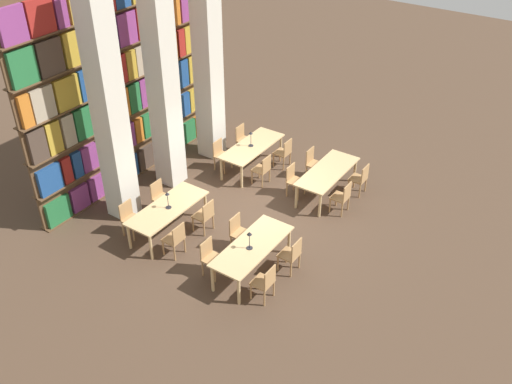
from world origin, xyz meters
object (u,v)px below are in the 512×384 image
object	(u,v)px
pillar_left	(108,105)
reading_table_2	(168,210)
chair_4	(342,197)
chair_15	(243,139)
chair_5	(294,180)
chair_12	(263,169)
chair_1	(211,257)
chair_3	(239,232)
reading_table_3	(252,148)
desk_lamp_0	(249,237)
chair_10	(205,215)
pillar_right	(208,57)
chair_11	(161,196)
chair_0	(265,282)
reading_table_0	(252,248)
chair_8	(175,238)
pillar_center	(162,79)
chair_14	(284,152)
chair_7	(313,163)
chair_9	(130,218)
desk_lamp_1	(168,197)
desk_lamp_2	(251,136)
reading_table_1	(327,173)
chair_6	(360,178)
chair_2	(292,254)
chair_13	(221,154)

from	to	relation	value
pillar_left	reading_table_2	distance (m)	2.78
chair_4	chair_15	size ratio (longest dim) A/B	1.00
chair_5	chair_12	size ratio (longest dim) A/B	1.00
chair_1	chair_4	bearing A→B (deg)	160.26
chair_3	chair_4	distance (m)	2.94
reading_table_3	chair_12	xyz separation A→B (m)	(-0.52, -0.71, -0.18)
desk_lamp_0	chair_5	xyz separation A→B (m)	(3.23, 0.80, -0.56)
chair_5	chair_10	size ratio (longest dim) A/B	1.00
pillar_right	reading_table_2	world-z (taller)	pillar_right
chair_11	chair_3	bearing A→B (deg)	88.46
pillar_right	chair_0	distance (m)	6.80
reading_table_0	chair_8	size ratio (longest dim) A/B	2.46
pillar_center	chair_14	distance (m)	4.09
reading_table_0	chair_7	distance (m)	4.23
chair_7	reading_table_3	xyz separation A→B (m)	(-0.54, 1.69, 0.18)
chair_9	reading_table_3	xyz separation A→B (m)	(4.14, -0.70, 0.18)
chair_0	chair_5	size ratio (longest dim) A/B	1.00
chair_8	desk_lamp_1	world-z (taller)	desk_lamp_1
reading_table_0	desk_lamp_2	xyz separation A→B (m)	(3.58, 2.50, 0.38)
desk_lamp_0	reading_table_1	size ratio (longest dim) A/B	0.21
pillar_right	chair_14	xyz separation A→B (m)	(0.53, -2.19, -2.53)
chair_7	chair_10	distance (m)	3.73
pillar_right	reading_table_1	bearing A→B (deg)	-90.63
reading_table_0	chair_11	size ratio (longest dim) A/B	2.46
chair_3	chair_6	bearing A→B (deg)	160.13
reading_table_0	chair_0	world-z (taller)	chair_0
chair_3	chair_4	size ratio (longest dim) A/B	1.00
chair_0	chair_14	world-z (taller)	same
desk_lamp_2	chair_7	bearing A→B (deg)	-71.48
reading_table_2	desk_lamp_2	distance (m)	3.56
pillar_right	chair_6	bearing A→B (deg)	-83.97
pillar_center	chair_3	bearing A→B (deg)	-112.49
chair_1	chair_2	xyz separation A→B (m)	(1.06, -1.41, 0.00)
chair_1	chair_10	world-z (taller)	same
chair_2	chair_5	distance (m)	3.03
desk_lamp_1	chair_14	bearing A→B (deg)	-9.02
reading_table_1	chair_14	distance (m)	1.79
pillar_right	chair_13	distance (m)	2.71
chair_6	chair_11	bearing A→B (deg)	133.40
chair_5	reading_table_3	distance (m)	1.77
reading_table_1	desk_lamp_0	bearing A→B (deg)	-178.53
chair_5	pillar_right	bearing A→B (deg)	-99.85
desk_lamp_0	chair_10	bearing A→B (deg)	69.29
chair_3	chair_12	distance (m)	2.82
pillar_right	chair_0	size ratio (longest dim) A/B	6.86
pillar_center	chair_15	world-z (taller)	pillar_center
chair_15	chair_11	bearing A→B (deg)	0.09
pillar_center	chair_2	bearing A→B (deg)	-106.11
chair_7	chair_9	world-z (taller)	same
chair_3	reading_table_2	world-z (taller)	chair_3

